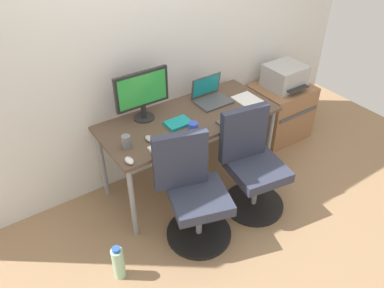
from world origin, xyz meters
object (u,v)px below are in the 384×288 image
office_chair_left (193,194)px  printer (285,76)px  office_chair_right (252,166)px  open_laptop (210,95)px  side_cabinet (279,111)px  water_bottle_on_floor (118,263)px  coffee_mug (193,128)px  desktop_monitor (142,92)px

office_chair_left → printer: bearing=22.1°
office_chair_right → open_laptop: (0.03, 0.65, 0.37)m
office_chair_left → printer: (1.60, 0.65, 0.30)m
side_cabinet → printer: (0.00, -0.00, 0.42)m
water_bottle_on_floor → coffee_mug: 1.17m
printer → coffee_mug: printer is taller
open_laptop → coffee_mug: size_ratio=3.37×
office_chair_right → desktop_monitor: 1.11m
printer → open_laptop: 0.97m
coffee_mug → water_bottle_on_floor: bearing=-158.2°
side_cabinet → open_laptop: open_laptop is taller
printer → desktop_monitor: bearing=177.0°
office_chair_left → desktop_monitor: 0.93m
printer → desktop_monitor: 1.63m
office_chair_right → side_cabinet: (0.99, 0.65, -0.12)m
office_chair_left → water_bottle_on_floor: bearing=-175.9°
side_cabinet → office_chair_right: bearing=-146.7°
office_chair_right → open_laptop: size_ratio=3.03×
water_bottle_on_floor → open_laptop: bearing=27.9°
water_bottle_on_floor → desktop_monitor: size_ratio=0.65×
desktop_monitor → water_bottle_on_floor: bearing=-131.3°
printer → open_laptop: bearing=179.8°
desktop_monitor → open_laptop: bearing=-7.0°
office_chair_right → printer: (0.99, 0.65, 0.30)m
office_chair_right → printer: size_ratio=2.35×
side_cabinet → water_bottle_on_floor: side_cabinet is taller
office_chair_left → printer: 1.76m
desktop_monitor → open_laptop: desktop_monitor is taller
side_cabinet → water_bottle_on_floor: (-2.30, -0.70, -0.16)m
coffee_mug → office_chair_right: bearing=-38.7°
office_chair_right → desktop_monitor: size_ratio=1.96×
water_bottle_on_floor → desktop_monitor: desktop_monitor is taller
printer → office_chair_left: bearing=-157.9°
desktop_monitor → office_chair_right: bearing=-49.9°
office_chair_right → printer: bearing=33.2°
office_chair_left → office_chair_right: bearing=0.2°
office_chair_left → water_bottle_on_floor: office_chair_left is taller
open_laptop → desktop_monitor: bearing=173.0°
office_chair_right → side_cabinet: bearing=33.3°
printer → desktop_monitor: size_ratio=0.83×
office_chair_right → desktop_monitor: desktop_monitor is taller
side_cabinet → coffee_mug: size_ratio=6.59×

